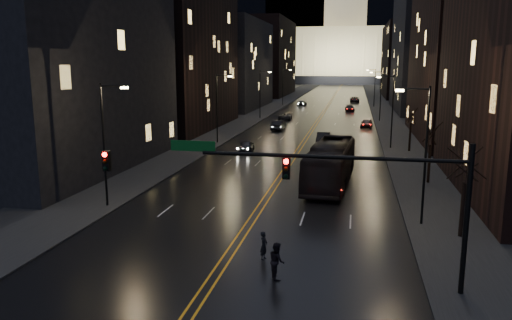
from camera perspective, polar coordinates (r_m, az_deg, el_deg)
The scene contains 35 objects.
ground at distance 25.50m, azimuth -4.68°, elevation -13.03°, with size 900.00×900.00×0.00m, color black.
road at distance 152.86m, azimuth 8.79°, elevation 7.02°, with size 20.00×320.00×0.02m, color black.
sidewalk_left at distance 154.08m, azimuth 3.54°, elevation 7.19°, with size 8.00×320.00×0.16m, color black.
sidewalk_right at distance 152.90m, azimuth 14.07°, elevation 6.85°, with size 8.00×320.00×0.16m, color black.
center_line at distance 152.86m, azimuth 8.79°, elevation 7.03°, with size 0.62×320.00×0.01m, color orange.
building_left_near at distance 52.19m, azimuth -21.00°, elevation 11.00°, with size 12.00×28.00×22.00m, color black.
building_left_mid at distance 81.24m, azimuth -8.85°, elevation 13.47°, with size 12.00×30.00×28.00m, color black.
building_left_far at distance 117.62m, azimuth -2.38°, elevation 10.85°, with size 12.00×34.00×20.00m, color black.
building_left_dist at distance 164.68m, azimuth 1.60°, elevation 11.60°, with size 12.00×40.00×24.00m, color black.
building_right_mid at distance 115.31m, azimuth 18.82°, elevation 11.77°, with size 12.00×34.00×26.00m, color black.
building_right_dist at distance 163.01m, azimuth 16.59°, elevation 10.81°, with size 12.00×40.00×22.00m, color black.
capitol at distance 272.53m, azimuth 10.04°, elevation 12.30°, with size 90.00×50.00×58.50m.
traffic_signal at distance 22.98m, azimuth 9.45°, elevation -2.39°, with size 17.29×0.45×7.00m.
streetlamp_right_near at distance 33.08m, azimuth 18.55°, elevation 1.25°, with size 2.13×0.25×9.00m.
streetlamp_left_near at distance 37.08m, azimuth -16.78°, elevation 2.36°, with size 2.13×0.25×9.00m.
streetlamp_right_mid at distance 62.74m, azimuth 15.17°, elevation 5.82°, with size 2.13×0.25×9.00m.
streetlamp_left_mid at distance 64.94m, azimuth -4.33°, elevation 6.33°, with size 2.13×0.25×9.00m.
streetlamp_right_far at distance 92.62m, azimuth 13.96°, elevation 7.44°, with size 2.13×0.25×9.00m.
streetlamp_left_far at distance 94.12m, azimuth 0.58°, elevation 7.81°, with size 2.13×0.25×9.00m.
streetlamp_right_dist at distance 122.56m, azimuth 13.33°, elevation 8.27°, with size 2.13×0.25×9.00m.
streetlamp_left_dist at distance 123.70m, azimuth 3.17°, elevation 8.57°, with size 2.13×0.25×9.00m.
tree_right_near at distance 31.60m, azimuth 22.86°, elevation -0.51°, with size 2.40×2.40×6.65m.
tree_right_mid at distance 45.22m, azimuth 19.39°, elevation 2.97°, with size 2.40×2.40×6.65m.
tree_right_far at distance 61.00m, azimuth 17.33°, elevation 5.03°, with size 2.40×2.40×6.65m.
bus at distance 43.39m, azimuth 8.51°, elevation -0.43°, with size 3.10×13.24×3.69m, color black.
oncoming_car_a at distance 59.32m, azimuth -1.09°, elevation 1.65°, with size 1.67×4.14×1.41m, color black.
oncoming_car_b at distance 78.59m, azimuth 2.59°, elevation 3.99°, with size 1.59×4.56×1.50m, color black.
oncoming_car_c at distance 92.77m, azimuth 3.35°, elevation 5.01°, with size 2.22×4.82×1.34m, color black.
oncoming_car_d at distance 123.59m, azimuth 5.25°, elevation 6.47°, with size 1.80×4.42×1.28m, color black.
receding_car_a at distance 65.20m, azimuth 7.71°, elevation 2.47°, with size 1.64×4.70×1.55m, color black.
receding_car_b at distance 83.38m, azimuth 12.52°, elevation 4.13°, with size 1.72×4.29×1.46m, color black.
receding_car_c at distance 111.11m, azimuth 10.67°, elevation 5.83°, with size 1.83×4.50×1.31m, color black.
receding_car_d at distance 137.65m, azimuth 11.21°, elevation 6.81°, with size 2.43×5.27×1.47m, color black.
pedestrian_a at distance 27.04m, azimuth 0.90°, elevation -9.76°, with size 0.57×0.37×1.56m, color black.
pedestrian_b at distance 24.78m, azimuth 2.40°, elevation -11.42°, with size 0.89×0.49×1.84m, color black.
Camera 1 is at (6.48, -22.37, 10.38)m, focal length 35.00 mm.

